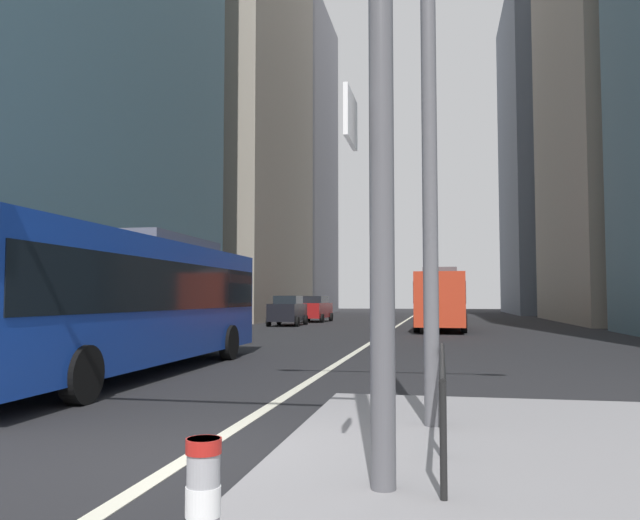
# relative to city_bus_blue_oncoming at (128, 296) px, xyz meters

# --- Properties ---
(ground_plane) EXTENTS (160.00, 160.00, 0.00)m
(ground_plane) POSITION_rel_city_bus_blue_oncoming_xyz_m (4.43, 13.18, -1.84)
(ground_plane) COLOR black
(lane_centre_line) EXTENTS (0.20, 80.00, 0.01)m
(lane_centre_line) POSITION_rel_city_bus_blue_oncoming_xyz_m (4.43, 23.18, -1.83)
(lane_centre_line) COLOR beige
(lane_centre_line) RESTS_ON ground
(office_tower_left_mid) EXTENTS (12.32, 20.04, 51.93)m
(office_tower_left_mid) POSITION_rel_city_bus_blue_oncoming_xyz_m (-11.57, 37.89, 24.13)
(office_tower_left_mid) COLOR gray
(office_tower_left_mid) RESTS_ON ground
(office_tower_left_far) EXTENTS (10.60, 17.91, 37.38)m
(office_tower_left_far) POSITION_rel_city_bus_blue_oncoming_xyz_m (-11.57, 60.28, 16.85)
(office_tower_left_far) COLOR gray
(office_tower_left_far) RESTS_ON ground
(office_tower_right_far) EXTENTS (12.94, 21.09, 37.21)m
(office_tower_right_far) POSITION_rel_city_bus_blue_oncoming_xyz_m (21.43, 62.33, 16.77)
(office_tower_right_far) COLOR slate
(office_tower_right_far) RESTS_ON ground
(city_bus_blue_oncoming) EXTENTS (2.82, 12.21, 3.40)m
(city_bus_blue_oncoming) POSITION_rel_city_bus_blue_oncoming_xyz_m (0.00, 0.00, 0.00)
(city_bus_blue_oncoming) COLOR #14389E
(city_bus_blue_oncoming) RESTS_ON ground
(city_bus_red_receding) EXTENTS (2.79, 11.26, 3.40)m
(city_bus_red_receding) POSITION_rel_city_bus_blue_oncoming_xyz_m (7.19, 22.97, -0.00)
(city_bus_red_receding) COLOR red
(city_bus_red_receding) RESTS_ON ground
(car_oncoming_mid) EXTENTS (2.19, 4.67, 1.94)m
(car_oncoming_mid) POSITION_rel_city_bus_blue_oncoming_xyz_m (-2.16, 32.87, -0.85)
(car_oncoming_mid) COLOR maroon
(car_oncoming_mid) RESTS_ON ground
(car_receding_near) EXTENTS (2.15, 4.38, 1.94)m
(car_receding_near) POSITION_rel_city_bus_blue_oncoming_xyz_m (7.29, 32.75, -0.85)
(car_receding_near) COLOR silver
(car_receding_near) RESTS_ON ground
(car_receding_far) EXTENTS (2.09, 4.60, 1.94)m
(car_receding_far) POSITION_rel_city_bus_blue_oncoming_xyz_m (7.22, 45.66, -0.85)
(car_receding_far) COLOR gold
(car_receding_far) RESTS_ON ground
(car_oncoming_far) EXTENTS (2.15, 4.37, 1.94)m
(car_oncoming_far) POSITION_rel_city_bus_blue_oncoming_xyz_m (-2.60, 26.14, -0.85)
(car_oncoming_far) COLOR black
(car_oncoming_far) RESTS_ON ground
(traffic_signal_gantry) EXTENTS (5.46, 0.65, 6.00)m
(traffic_signal_gantry) POSITION_rel_city_bus_blue_oncoming_xyz_m (4.93, -8.13, 2.24)
(traffic_signal_gantry) COLOR #515156
(traffic_signal_gantry) RESTS_ON median_island
(street_lamp_post) EXTENTS (5.50, 0.32, 8.00)m
(street_lamp_post) POSITION_rel_city_bus_blue_oncoming_xyz_m (7.09, -5.32, 3.45)
(street_lamp_post) COLOR #56565B
(street_lamp_post) RESTS_ON median_island
(bollard_left) EXTENTS (0.20, 0.20, 0.88)m
(bollard_left) POSITION_rel_city_bus_blue_oncoming_xyz_m (5.95, -10.34, -1.20)
(bollard_left) COLOR #99999E
(bollard_left) RESTS_ON median_island
(pedestrian_railing) EXTENTS (0.06, 4.16, 0.98)m
(pedestrian_railing) POSITION_rel_city_bus_blue_oncoming_xyz_m (7.23, -6.27, -0.97)
(pedestrian_railing) COLOR black
(pedestrian_railing) RESTS_ON median_island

